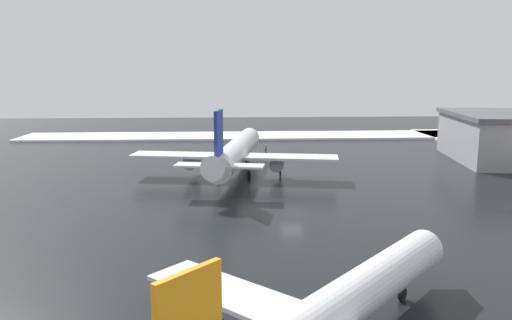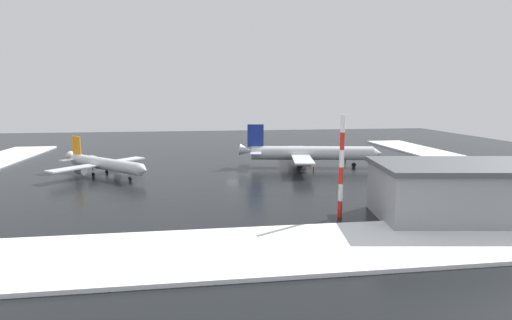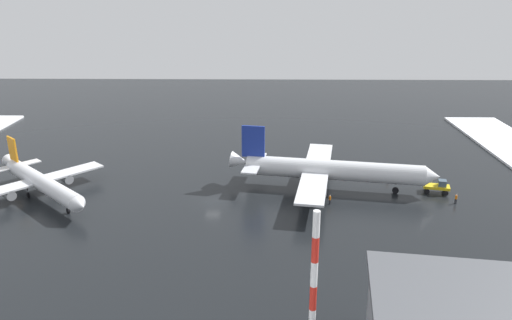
{
  "view_description": "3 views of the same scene",
  "coord_description": "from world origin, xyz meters",
  "px_view_note": "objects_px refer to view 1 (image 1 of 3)",
  "views": [
    {
      "loc": [
        -56.58,
        7.28,
        16.36
      ],
      "look_at": [
        14.09,
        3.5,
        3.63
      ],
      "focal_mm": 35.0,
      "sensor_mm": 36.0,
      "label": 1
    },
    {
      "loc": [
        -7.77,
        -96.16,
        19.11
      ],
      "look_at": [
        6.32,
        3.4,
        2.68
      ],
      "focal_mm": 28.0,
      "sensor_mm": 36.0,
      "label": 2
    },
    {
      "loc": [
        8.91,
        -79.81,
        35.89
      ],
      "look_at": [
        7.48,
        7.17,
        5.28
      ],
      "focal_mm": 35.0,
      "sensor_mm": 36.0,
      "label": 3
    }
  ],
  "objects_px": {
    "airplane_parked_portside": "(335,311)",
    "ground_crew_by_nose_gear": "(280,169)",
    "ground_crew_near_tug": "(208,156)",
    "airplane_far_rear": "(236,152)",
    "cargo_hangar": "(495,137)",
    "ground_crew_beside_wing": "(266,148)",
    "pushback_tug": "(243,148)"
  },
  "relations": [
    {
      "from": "cargo_hangar",
      "to": "ground_crew_beside_wing",
      "type": "bearing_deg",
      "value": 83.31
    },
    {
      "from": "airplane_far_rear",
      "to": "ground_crew_near_tug",
      "type": "bearing_deg",
      "value": 31.23
    },
    {
      "from": "airplane_far_rear",
      "to": "ground_crew_near_tug",
      "type": "height_order",
      "value": "airplane_far_rear"
    },
    {
      "from": "ground_crew_near_tug",
      "to": "ground_crew_beside_wing",
      "type": "bearing_deg",
      "value": 71.07
    },
    {
      "from": "ground_crew_by_nose_gear",
      "to": "ground_crew_beside_wing",
      "type": "xyz_separation_m",
      "value": [
        21.92,
        0.69,
        0.0
      ]
    },
    {
      "from": "ground_crew_beside_wing",
      "to": "ground_crew_by_nose_gear",
      "type": "bearing_deg",
      "value": 126.49
    },
    {
      "from": "airplane_parked_portside",
      "to": "cargo_hangar",
      "type": "height_order",
      "value": "airplane_parked_portside"
    },
    {
      "from": "ground_crew_by_nose_gear",
      "to": "cargo_hangar",
      "type": "bearing_deg",
      "value": -32.38
    },
    {
      "from": "airplane_far_rear",
      "to": "pushback_tug",
      "type": "height_order",
      "value": "airplane_far_rear"
    },
    {
      "from": "ground_crew_by_nose_gear",
      "to": "ground_crew_near_tug",
      "type": "xyz_separation_m",
      "value": [
        12.76,
        11.86,
        0.0
      ]
    },
    {
      "from": "airplane_far_rear",
      "to": "cargo_hangar",
      "type": "xyz_separation_m",
      "value": [
        10.56,
        -47.58,
        0.67
      ]
    },
    {
      "from": "airplane_far_rear",
      "to": "ground_crew_by_nose_gear",
      "type": "height_order",
      "value": "airplane_far_rear"
    },
    {
      "from": "airplane_far_rear",
      "to": "ground_crew_near_tug",
      "type": "xyz_separation_m",
      "value": [
        12.28,
        4.86,
        -2.8
      ]
    },
    {
      "from": "pushback_tug",
      "to": "ground_crew_beside_wing",
      "type": "xyz_separation_m",
      "value": [
        1.61,
        -4.74,
        -0.31
      ]
    },
    {
      "from": "cargo_hangar",
      "to": "airplane_parked_portside",
      "type": "bearing_deg",
      "value": 153.51
    },
    {
      "from": "cargo_hangar",
      "to": "ground_crew_by_nose_gear",
      "type": "bearing_deg",
      "value": 113.3
    },
    {
      "from": "airplane_far_rear",
      "to": "ground_crew_by_nose_gear",
      "type": "xyz_separation_m",
      "value": [
        -0.48,
        -6.99,
        -2.8
      ]
    },
    {
      "from": "airplane_far_rear",
      "to": "cargo_hangar",
      "type": "distance_m",
      "value": 48.74
    },
    {
      "from": "airplane_far_rear",
      "to": "cargo_hangar",
      "type": "relative_size",
      "value": 1.43
    },
    {
      "from": "airplane_parked_portside",
      "to": "pushback_tug",
      "type": "height_order",
      "value": "airplane_parked_portside"
    },
    {
      "from": "airplane_parked_portside",
      "to": "cargo_hangar",
      "type": "xyz_separation_m",
      "value": [
        61.95,
        -42.69,
        1.51
      ]
    },
    {
      "from": "ground_crew_beside_wing",
      "to": "cargo_hangar",
      "type": "height_order",
      "value": "cargo_hangar"
    },
    {
      "from": "airplane_parked_portside",
      "to": "ground_crew_by_nose_gear",
      "type": "xyz_separation_m",
      "value": [
        50.91,
        -2.1,
        -1.96
      ]
    },
    {
      "from": "airplane_parked_portside",
      "to": "cargo_hangar",
      "type": "bearing_deg",
      "value": 8.34
    },
    {
      "from": "ground_crew_near_tug",
      "to": "cargo_hangar",
      "type": "bearing_deg",
      "value": 29.83
    },
    {
      "from": "airplane_parked_portside",
      "to": "cargo_hangar",
      "type": "relative_size",
      "value": 0.89
    },
    {
      "from": "ground_crew_near_tug",
      "to": "cargo_hangar",
      "type": "relative_size",
      "value": 0.06
    },
    {
      "from": "airplane_far_rear",
      "to": "pushback_tug",
      "type": "relative_size",
      "value": 7.67
    },
    {
      "from": "airplane_parked_portside",
      "to": "ground_crew_by_nose_gear",
      "type": "height_order",
      "value": "airplane_parked_portside"
    },
    {
      "from": "ground_crew_near_tug",
      "to": "airplane_far_rear",
      "type": "bearing_deg",
      "value": -36.69
    },
    {
      "from": "airplane_parked_portside",
      "to": "ground_crew_by_nose_gear",
      "type": "bearing_deg",
      "value": 40.54
    },
    {
      "from": "ground_crew_near_tug",
      "to": "ground_crew_by_nose_gear",
      "type": "bearing_deg",
      "value": -15.4
    }
  ]
}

